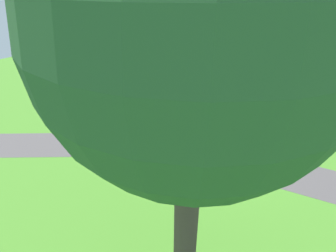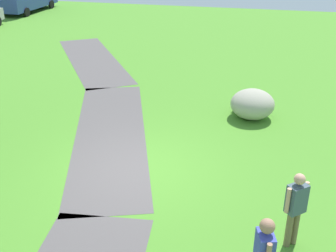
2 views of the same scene
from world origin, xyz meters
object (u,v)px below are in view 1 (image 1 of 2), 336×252
object	(u,v)px
man_near_boulder	(328,124)
woman_with_handbag	(290,113)
frisbee_on_grass	(234,103)
lawn_boulder	(175,103)
large_shade_tree	(194,41)
handbag_on_grass	(304,128)
backpack_by_boulder	(164,108)

from	to	relation	value
man_near_boulder	woman_with_handbag	bearing A→B (deg)	-18.25
frisbee_on_grass	lawn_boulder	bearing A→B (deg)	48.42
woman_with_handbag	man_near_boulder	size ratio (longest dim) A/B	0.91
woman_with_handbag	large_shade_tree	bearing A→B (deg)	86.87
lawn_boulder	frisbee_on_grass	xyz separation A→B (m)	(-2.53, -2.86, -0.47)
lawn_boulder	woman_with_handbag	xyz separation A→B (m)	(-5.92, -1.07, 0.45)
large_shade_tree	lawn_boulder	world-z (taller)	large_shade_tree
large_shade_tree	frisbee_on_grass	size ratio (longest dim) A/B	30.33
man_near_boulder	handbag_on_grass	xyz separation A→B (m)	(0.93, -0.92, -0.90)
lawn_boulder	man_near_boulder	distance (m)	7.65
large_shade_tree	frisbee_on_grass	bearing A→B (deg)	-75.92
large_shade_tree	handbag_on_grass	size ratio (longest dim) A/B	24.31
woman_with_handbag	man_near_boulder	bearing A→B (deg)	161.75
large_shade_tree	handbag_on_grass	xyz separation A→B (m)	(-1.28, -9.99, -5.69)
man_near_boulder	handbag_on_grass	distance (m)	1.58
handbag_on_grass	backpack_by_boulder	distance (m)	7.36
lawn_boulder	handbag_on_grass	world-z (taller)	lawn_boulder
lawn_boulder	woman_with_handbag	world-z (taller)	woman_with_handbag
man_near_boulder	frisbee_on_grass	distance (m)	5.68
lawn_boulder	man_near_boulder	xyz separation A→B (m)	(-7.61, -0.51, 0.56)
handbag_on_grass	frisbee_on_grass	world-z (taller)	handbag_on_grass
lawn_boulder	backpack_by_boulder	world-z (taller)	lawn_boulder
woman_with_handbag	handbag_on_grass	xyz separation A→B (m)	(-0.76, -0.36, -0.78)
lawn_boulder	backpack_by_boulder	distance (m)	0.70
woman_with_handbag	frisbee_on_grass	world-z (taller)	woman_with_handbag
large_shade_tree	man_near_boulder	xyz separation A→B (m)	(-2.21, -9.07, -4.80)
large_shade_tree	handbag_on_grass	world-z (taller)	large_shade_tree
frisbee_on_grass	large_shade_tree	bearing A→B (deg)	104.08
woman_with_handbag	frisbee_on_grass	size ratio (longest dim) A/B	5.92
woman_with_handbag	lawn_boulder	bearing A→B (deg)	10.22
large_shade_tree	backpack_by_boulder	size ratio (longest dim) A/B	20.56
frisbee_on_grass	handbag_on_grass	bearing A→B (deg)	160.99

